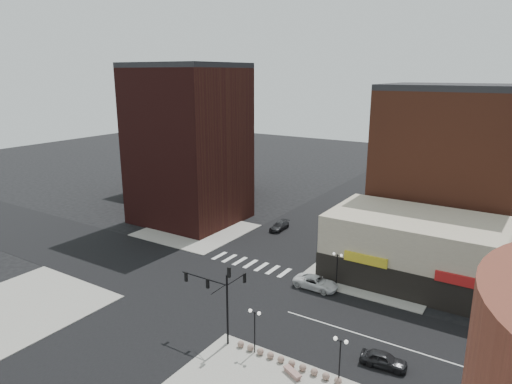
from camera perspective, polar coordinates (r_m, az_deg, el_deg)
The scene contains 19 objects.
ground at distance 54.39m, azimuth -5.46°, elevation -11.90°, with size 240.00×240.00×0.00m, color black.
road_ew at distance 54.39m, azimuth -5.46°, elevation -11.89°, with size 200.00×14.00×0.02m, color black.
road_ns at distance 54.39m, azimuth -5.46°, elevation -11.89°, with size 14.00×200.00×0.02m, color black.
sidewalk_nw at distance 73.20m, azimuth -7.44°, elevation -4.75°, with size 15.00×15.00×0.12m, color gray.
sidewalk_ne at distance 59.97m, azimuth 14.67°, elevation -9.64°, with size 15.00×15.00×0.12m, color gray.
sidewalk_sw at distance 56.17m, azimuth -27.25°, elevation -12.62°, with size 15.00×15.00×0.12m, color gray.
building_nw at distance 75.96m, azimuth -8.42°, elevation 5.62°, with size 16.00×15.00×25.00m, color #371311.
building_nw_low at distance 97.01m, azimuth -8.11°, elevation 3.70°, with size 20.00×18.00×12.00m, color #371311.
building_ne_midrise at distance 69.73m, azimuth 22.67°, elevation 2.57°, with size 18.00×15.00×22.00m, color brown.
building_ne_row at distance 57.78m, azimuth 21.20°, elevation -7.65°, with size 24.20×12.20×8.00m.
traffic_signal at distance 42.67m, azimuth -4.40°, elevation -12.30°, with size 5.59×3.09×7.77m.
street_lamp_se_a at distance 41.45m, azimuth -0.17°, elevation -15.76°, with size 1.22×0.32×4.16m.
street_lamp_se_b at distance 38.36m, azimuth 10.49°, elevation -18.79°, with size 1.22×0.32×4.16m.
street_lamp_ne at distance 53.81m, azimuth 10.13°, elevation -8.52°, with size 1.22×0.32×4.16m.
bollard_row at distance 41.62m, azimuth 3.81°, elevation -20.35°, with size 10.06×0.61×0.61m.
white_suv at distance 54.30m, azimuth 7.49°, elevation -11.16°, with size 2.41×5.23×1.45m, color white.
dark_sedan_east at distance 42.70m, azimuth 15.67°, elevation -19.52°, with size 1.58×3.93×1.34m, color black.
dark_sedan_north at distance 72.71m, azimuth 2.93°, elevation -4.30°, with size 1.77×4.35×1.26m, color black.
stone_bench at distance 40.51m, azimuth 4.57°, elevation -21.60°, with size 1.94×1.29×0.44m.
Camera 1 is at (30.38, -37.99, 24.33)m, focal length 32.00 mm.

